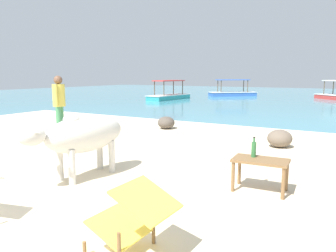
% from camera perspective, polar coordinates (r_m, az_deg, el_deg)
% --- Properties ---
extents(sand_beach, '(18.00, 14.00, 0.04)m').
position_cam_1_polar(sand_beach, '(5.08, -17.07, -10.59)').
color(sand_beach, beige).
rests_on(sand_beach, ground).
extents(water_surface, '(60.00, 36.00, 0.03)m').
position_cam_1_polar(water_surface, '(25.52, 22.22, 4.56)').
color(water_surface, teal).
rests_on(water_surface, ground).
extents(cow, '(0.72, 1.89, 1.06)m').
position_cam_1_polar(cow, '(5.38, -14.62, -1.49)').
color(cow, beige).
rests_on(cow, sand_beach).
extents(low_bench_table, '(0.79, 0.49, 0.47)m').
position_cam_1_polar(low_bench_table, '(4.81, 15.87, -6.53)').
color(low_bench_table, brown).
rests_on(low_bench_table, sand_beach).
extents(bottle, '(0.07, 0.07, 0.30)m').
position_cam_1_polar(bottle, '(4.86, 14.78, -3.91)').
color(bottle, '#2D6B38').
rests_on(bottle, low_bench_table).
extents(deck_chair_near, '(0.78, 0.57, 0.68)m').
position_cam_1_polar(deck_chair_near, '(3.09, -6.20, -15.21)').
color(deck_chair_near, brown).
rests_on(deck_chair_near, sand_beach).
extents(person_standing, '(0.32, 0.45, 1.62)m').
position_cam_1_polar(person_standing, '(9.03, -18.52, 4.09)').
color(person_standing, '#428956').
rests_on(person_standing, sand_beach).
extents(shore_rock_large, '(0.73, 0.76, 0.37)m').
position_cam_1_polar(shore_rock_large, '(10.00, -0.32, 0.59)').
color(shore_rock_large, brown).
rests_on(shore_rock_large, sand_beach).
extents(shore_rock_medium, '(0.74, 0.74, 0.41)m').
position_cam_1_polar(shore_rock_medium, '(7.88, 18.96, -2.07)').
color(shore_rock_medium, '#6B5B4C').
rests_on(shore_rock_medium, sand_beach).
extents(boat_blue, '(3.54, 3.27, 1.29)m').
position_cam_1_polar(boat_blue, '(26.11, 11.21, 5.78)').
color(boat_blue, '#3866B7').
rests_on(boat_blue, water_surface).
extents(boat_teal, '(1.52, 3.77, 1.29)m').
position_cam_1_polar(boat_teal, '(22.10, 0.16, 5.39)').
color(boat_teal, teal).
rests_on(boat_teal, water_surface).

